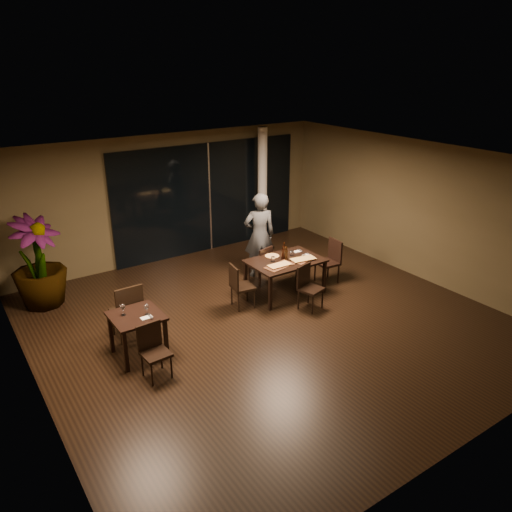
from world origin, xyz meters
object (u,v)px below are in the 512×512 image
object	(u,v)px
chair_main_far	(262,263)
potted_plant	(38,262)
chair_side_far	(128,309)
chair_main_near	(308,285)
chair_main_right	(330,259)
bottle_c	(284,250)
main_table	(285,263)
side_table	(137,322)
chair_side_near	(153,348)
bottle_b	(286,254)
diner	(259,235)
bottle_a	(283,253)
chair_main_left	(239,284)

from	to	relation	value
chair_main_far	potted_plant	xyz separation A→B (m)	(-4.16, 1.65, 0.43)
chair_side_far	chair_main_near	bearing A→B (deg)	165.58
chair_main_right	bottle_c	world-z (taller)	bottle_c
main_table	side_table	world-z (taller)	same
chair_main_near	chair_side_near	bearing A→B (deg)	171.82
chair_main_near	bottle_c	distance (m)	0.95
chair_main_near	bottle_b	distance (m)	0.84
chair_side_far	main_table	bearing A→B (deg)	178.23
diner	chair_side_near	bearing A→B (deg)	52.28
potted_plant	bottle_c	bearing A→B (deg)	-26.89
side_table	bottle_b	size ratio (longest dim) A/B	2.79
chair_side_near	chair_main_far	bearing A→B (deg)	25.07
chair_side_far	bottle_a	size ratio (longest dim) A/B	3.78
main_table	diner	size ratio (longest dim) A/B	0.78
chair_main_far	chair_main_near	bearing A→B (deg)	81.13
chair_main_near	chair_main_left	bearing A→B (deg)	130.86
chair_side_far	bottle_c	xyz separation A→B (m)	(3.37, 0.02, 0.34)
potted_plant	bottle_a	size ratio (longest dim) A/B	6.60
chair_main_left	bottle_a	xyz separation A→B (m)	(1.11, 0.07, 0.39)
chair_main_right	chair_side_near	distance (m)	4.72
chair_main_right	bottle_b	size ratio (longest dim) A/B	3.32
bottle_b	potted_plant	bearing A→B (deg)	151.87
side_table	bottle_c	distance (m)	3.50
chair_side_far	chair_main_left	bearing A→B (deg)	177.65
chair_main_far	bottle_b	distance (m)	0.78
chair_main_left	chair_main_near	bearing A→B (deg)	-115.41
chair_main_near	side_table	bearing A→B (deg)	160.75
potted_plant	bottle_c	distance (m)	4.84
chair_side_near	chair_main_left	bearing A→B (deg)	23.30
side_table	chair_main_right	size ratio (longest dim) A/B	0.84
diner	main_table	bearing A→B (deg)	105.38
chair_side_near	bottle_c	bearing A→B (deg)	16.39
side_table	chair_main_near	size ratio (longest dim) A/B	0.91
chair_side_far	diner	bearing A→B (deg)	-164.44
main_table	chair_main_near	size ratio (longest dim) A/B	1.70
bottle_c	chair_side_far	bearing A→B (deg)	-179.61
chair_main_far	chair_side_near	xyz separation A→B (m)	(-3.28, -1.79, -0.00)
chair_main_right	bottle_b	world-z (taller)	bottle_b
diner	bottle_b	size ratio (longest dim) A/B	6.67
main_table	chair_side_far	world-z (taller)	chair_side_far
main_table	diner	distance (m)	1.10
chair_side_far	diner	size ratio (longest dim) A/B	0.55
potted_plant	chair_main_right	bearing A→B (deg)	-23.27
chair_main_left	chair_main_far	bearing A→B (deg)	-48.81
chair_main_left	bottle_b	xyz separation A→B (m)	(1.13, -0.02, 0.39)
potted_plant	chair_main_far	bearing A→B (deg)	-21.64
bottle_a	bottle_c	world-z (taller)	bottle_c
diner	potted_plant	xyz separation A→B (m)	(-4.37, 1.22, -0.04)
diner	bottle_a	distance (m)	0.99
chair_main_left	chair_side_far	world-z (taller)	chair_side_far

